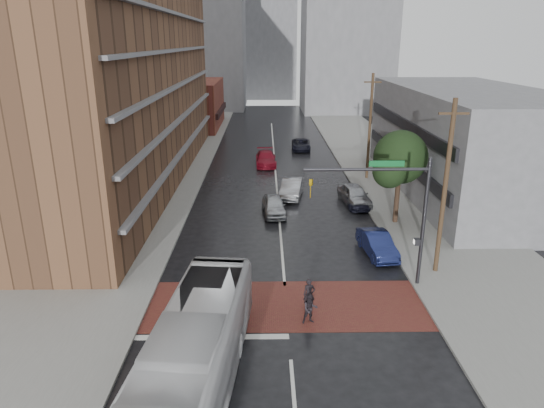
{
  "coord_description": "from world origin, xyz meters",
  "views": [
    {
      "loc": [
        -1.04,
        -21.25,
        12.81
      ],
      "look_at": [
        -0.65,
        6.25,
        3.5
      ],
      "focal_mm": 32.0,
      "sensor_mm": 36.0,
      "label": 1
    }
  ],
  "objects_px": {
    "suv_travel": "(301,145)",
    "pedestrian_a": "(309,294)",
    "transit_bus": "(195,355)",
    "car_parked_far": "(354,195)",
    "car_travel_a": "(274,206)",
    "pedestrian_b": "(310,309)",
    "car_parked_mid": "(356,199)",
    "car_travel_c": "(266,158)",
    "car_travel_b": "(292,188)",
    "car_parked_near": "(377,244)"
  },
  "relations": [
    {
      "from": "suv_travel",
      "to": "pedestrian_a",
      "type": "bearing_deg",
      "value": -90.7
    },
    {
      "from": "transit_bus",
      "to": "car_parked_far",
      "type": "xyz_separation_m",
      "value": [
        9.98,
        22.41,
        -0.87
      ]
    },
    {
      "from": "car_travel_a",
      "to": "suv_travel",
      "type": "height_order",
      "value": "car_travel_a"
    },
    {
      "from": "pedestrian_b",
      "to": "car_parked_mid",
      "type": "relative_size",
      "value": 0.37
    },
    {
      "from": "pedestrian_b",
      "to": "car_parked_far",
      "type": "relative_size",
      "value": 0.32
    },
    {
      "from": "car_travel_c",
      "to": "car_parked_far",
      "type": "distance_m",
      "value": 15.02
    },
    {
      "from": "pedestrian_a",
      "to": "car_travel_c",
      "type": "distance_m",
      "value": 29.64
    },
    {
      "from": "car_travel_c",
      "to": "car_parked_mid",
      "type": "bearing_deg",
      "value": -63.84
    },
    {
      "from": "transit_bus",
      "to": "suv_travel",
      "type": "height_order",
      "value": "transit_bus"
    },
    {
      "from": "transit_bus",
      "to": "car_parked_far",
      "type": "height_order",
      "value": "transit_bus"
    },
    {
      "from": "car_travel_b",
      "to": "pedestrian_b",
      "type": "bearing_deg",
      "value": -80.69
    },
    {
      "from": "car_travel_a",
      "to": "car_parked_far",
      "type": "bearing_deg",
      "value": 15.18
    },
    {
      "from": "pedestrian_b",
      "to": "car_parked_near",
      "type": "distance_m",
      "value": 9.15
    },
    {
      "from": "pedestrian_a",
      "to": "car_parked_far",
      "type": "xyz_separation_m",
      "value": [
        5.15,
        16.4,
        -0.02
      ]
    },
    {
      "from": "car_travel_c",
      "to": "car_parked_near",
      "type": "relative_size",
      "value": 1.2
    },
    {
      "from": "car_parked_mid",
      "to": "car_travel_a",
      "type": "bearing_deg",
      "value": -167.08
    },
    {
      "from": "car_parked_near",
      "to": "car_travel_a",
      "type": "bearing_deg",
      "value": 123.26
    },
    {
      "from": "car_parked_far",
      "to": "pedestrian_a",
      "type": "bearing_deg",
      "value": -115.97
    },
    {
      "from": "suv_travel",
      "to": "car_parked_mid",
      "type": "relative_size",
      "value": 1.17
    },
    {
      "from": "pedestrian_b",
      "to": "car_travel_c",
      "type": "bearing_deg",
      "value": 84.5
    },
    {
      "from": "car_travel_c",
      "to": "suv_travel",
      "type": "height_order",
      "value": "car_travel_c"
    },
    {
      "from": "transit_bus",
      "to": "car_parked_near",
      "type": "distance_m",
      "value": 15.81
    },
    {
      "from": "car_travel_b",
      "to": "car_parked_near",
      "type": "height_order",
      "value": "car_travel_b"
    },
    {
      "from": "car_travel_b",
      "to": "car_travel_c",
      "type": "distance_m",
      "value": 11.42
    },
    {
      "from": "car_travel_b",
      "to": "car_travel_c",
      "type": "bearing_deg",
      "value": 110.82
    },
    {
      "from": "transit_bus",
      "to": "car_parked_far",
      "type": "relative_size",
      "value": 2.55
    },
    {
      "from": "car_parked_near",
      "to": "suv_travel",
      "type": "bearing_deg",
      "value": 87.96
    },
    {
      "from": "car_travel_b",
      "to": "car_travel_c",
      "type": "height_order",
      "value": "car_travel_b"
    },
    {
      "from": "suv_travel",
      "to": "car_parked_far",
      "type": "bearing_deg",
      "value": -79.28
    },
    {
      "from": "pedestrian_a",
      "to": "suv_travel",
      "type": "relative_size",
      "value": 0.34
    },
    {
      "from": "car_parked_mid",
      "to": "car_travel_c",
      "type": "bearing_deg",
      "value": 115.05
    },
    {
      "from": "car_travel_c",
      "to": "car_parked_mid",
      "type": "relative_size",
      "value": 1.26
    },
    {
      "from": "car_travel_b",
      "to": "car_parked_near",
      "type": "bearing_deg",
      "value": -58.51
    },
    {
      "from": "pedestrian_a",
      "to": "car_travel_b",
      "type": "bearing_deg",
      "value": 88.19
    },
    {
      "from": "transit_bus",
      "to": "car_travel_b",
      "type": "bearing_deg",
      "value": 84.26
    },
    {
      "from": "car_travel_b",
      "to": "car_parked_near",
      "type": "xyz_separation_m",
      "value": [
        4.73,
        -11.9,
        -0.07
      ]
    },
    {
      "from": "pedestrian_b",
      "to": "car_parked_far",
      "type": "bearing_deg",
      "value": 64.3
    },
    {
      "from": "car_travel_b",
      "to": "suv_travel",
      "type": "xyz_separation_m",
      "value": [
        2.13,
        18.85,
        -0.11
      ]
    },
    {
      "from": "car_travel_b",
      "to": "car_travel_c",
      "type": "xyz_separation_m",
      "value": [
        -2.19,
        11.21,
        -0.03
      ]
    },
    {
      "from": "pedestrian_b",
      "to": "car_travel_b",
      "type": "distance_m",
      "value": 19.63
    },
    {
      "from": "transit_bus",
      "to": "car_travel_b",
      "type": "relative_size",
      "value": 2.53
    },
    {
      "from": "pedestrian_a",
      "to": "pedestrian_b",
      "type": "height_order",
      "value": "pedestrian_a"
    },
    {
      "from": "pedestrian_a",
      "to": "car_travel_a",
      "type": "relative_size",
      "value": 0.39
    },
    {
      "from": "car_parked_near",
      "to": "car_travel_b",
      "type": "bearing_deg",
      "value": 104.82
    },
    {
      "from": "car_parked_near",
      "to": "pedestrian_b",
      "type": "bearing_deg",
      "value": -129.23
    },
    {
      "from": "pedestrian_b",
      "to": "car_travel_c",
      "type": "distance_m",
      "value": 30.9
    },
    {
      "from": "transit_bus",
      "to": "car_travel_a",
      "type": "xyz_separation_m",
      "value": [
        3.32,
        20.0,
        -0.96
      ]
    },
    {
      "from": "car_parked_near",
      "to": "pedestrian_a",
      "type": "bearing_deg",
      "value": -133.68
    },
    {
      "from": "transit_bus",
      "to": "car_travel_c",
      "type": "distance_m",
      "value": 35.69
    },
    {
      "from": "car_travel_c",
      "to": "suv_travel",
      "type": "xyz_separation_m",
      "value": [
        4.32,
        7.64,
        -0.08
      ]
    }
  ]
}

